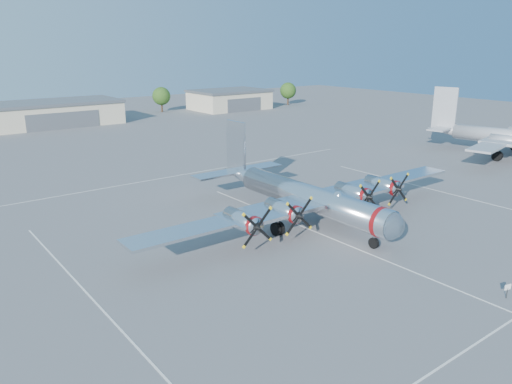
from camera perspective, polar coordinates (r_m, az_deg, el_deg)
ground at (r=50.54m, az=4.93°, el=-3.80°), size 260.00×260.00×0.00m
parking_lines at (r=49.35m, az=6.30°, el=-4.34°), size 60.00×50.08×0.01m
hangar_center at (r=122.05m, az=-22.15°, el=8.35°), size 28.60×14.60×5.40m
hangar_east at (r=142.44m, az=-3.04°, el=10.52°), size 20.60×14.60×5.40m
tree_east at (r=138.31m, az=-10.77°, el=10.71°), size 4.80×4.80×6.64m
tree_far_east at (r=152.97m, az=3.69°, el=11.49°), size 4.80×4.80×6.64m
main_bomber_b29 at (r=52.03m, az=5.26°, el=-3.20°), size 40.23×27.54×8.89m
twin_engine_east at (r=92.05m, az=25.87°, el=3.89°), size 37.23×30.04×10.48m
info_placard at (r=40.41m, az=26.82°, el=-9.82°), size 0.57×0.19×1.10m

